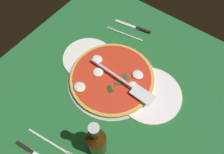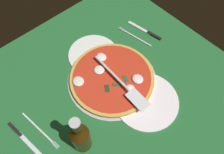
# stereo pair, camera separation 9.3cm
# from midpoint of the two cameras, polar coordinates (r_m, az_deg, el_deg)

# --- Properties ---
(ground_plane) EXTENTS (0.97, 0.97, 0.01)m
(ground_plane) POSITION_cam_midpoint_polar(r_m,az_deg,el_deg) (0.93, 3.14, -2.77)
(ground_plane) COLOR #21602D
(pizza_pan) EXTENTS (0.37, 0.37, 0.01)m
(pizza_pan) POSITION_cam_midpoint_polar(r_m,az_deg,el_deg) (0.94, 2.81, -0.70)
(pizza_pan) COLOR #B4B1B6
(pizza_pan) RESTS_ON ground_plane
(dinner_plate_left) EXTENTS (0.25, 0.25, 0.01)m
(dinner_plate_left) POSITION_cam_midpoint_polar(r_m,az_deg,el_deg) (0.91, 11.49, -6.14)
(dinner_plate_left) COLOR white
(dinner_plate_left) RESTS_ON ground_plane
(dinner_plate_right) EXTENTS (0.22, 0.22, 0.01)m
(dinner_plate_right) POSITION_cam_midpoint_polar(r_m,az_deg,el_deg) (1.01, -2.12, 5.46)
(dinner_plate_right) COLOR white
(dinner_plate_right) RESTS_ON ground_plane
(pizza) EXTENTS (0.35, 0.35, 0.03)m
(pizza) POSITION_cam_midpoint_polar(r_m,az_deg,el_deg) (0.93, 2.82, -0.31)
(pizza) COLOR gold
(pizza) RESTS_ON pizza_pan
(pizza_server) EXTENTS (0.30, 0.05, 0.01)m
(pizza_server) POSITION_cam_midpoint_polar(r_m,az_deg,el_deg) (0.89, 5.38, -1.75)
(pizza_server) COLOR silver
(pizza_server) RESTS_ON pizza
(place_setting_near) EXTENTS (0.22, 0.16, 0.01)m
(place_setting_near) POSITION_cam_midpoint_polar(r_m,az_deg,el_deg) (1.09, 9.72, 10.22)
(place_setting_near) COLOR white
(place_setting_near) RESTS_ON ground_plane
(place_setting_far) EXTENTS (0.22, 0.15, 0.01)m
(place_setting_far) POSITION_cam_midpoint_polar(r_m,az_deg,el_deg) (0.88, -16.79, -13.65)
(place_setting_far) COLOR white
(place_setting_far) RESTS_ON ground_plane
(beer_bottle) EXTENTS (0.06, 0.06, 0.22)m
(beer_bottle) POSITION_cam_midpoint_polar(r_m,az_deg,el_deg) (0.76, -4.40, -14.96)
(beer_bottle) COLOR #331F07
(beer_bottle) RESTS_ON ground_plane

